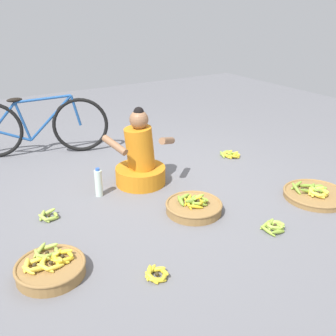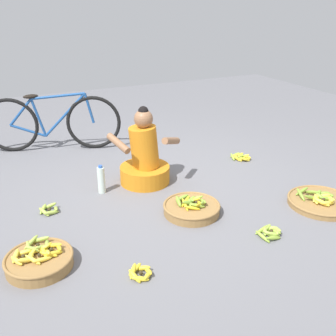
{
  "view_description": "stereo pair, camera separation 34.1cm",
  "coord_description": "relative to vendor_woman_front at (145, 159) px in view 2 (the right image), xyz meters",
  "views": [
    {
      "loc": [
        -1.74,
        -3.03,
        1.79
      ],
      "look_at": [
        0.0,
        -0.2,
        0.35
      ],
      "focal_mm": 41.93,
      "sensor_mm": 36.0,
      "label": 1
    },
    {
      "loc": [
        -1.44,
        -3.19,
        1.79
      ],
      "look_at": [
        0.0,
        -0.2,
        0.35
      ],
      "focal_mm": 41.93,
      "sensor_mm": 36.0,
      "label": 2
    }
  ],
  "objects": [
    {
      "name": "ground_plane",
      "position": [
        0.03,
        -0.3,
        -0.26
      ],
      "size": [
        10.0,
        10.0,
        0.0
      ],
      "primitive_type": "plane",
      "color": "slate"
    },
    {
      "name": "vendor_woman_front",
      "position": [
        0.0,
        0.0,
        0.0
      ],
      "size": [
        0.73,
        0.54,
        0.82
      ],
      "color": "orange",
      "rests_on": "ground"
    },
    {
      "name": "bicycle_leaning",
      "position": [
        -0.67,
        1.4,
        0.09
      ],
      "size": [
        1.62,
        0.6,
        0.73
      ],
      "color": "black",
      "rests_on": "ground"
    },
    {
      "name": "banana_basket_mid_left",
      "position": [
        0.13,
        -0.79,
        -0.21
      ],
      "size": [
        0.52,
        0.52,
        0.16
      ],
      "color": "olive",
      "rests_on": "ground"
    },
    {
      "name": "banana_basket_back_left",
      "position": [
        1.3,
        -1.18,
        -0.22
      ],
      "size": [
        0.62,
        0.62,
        0.14
      ],
      "color": "olive",
      "rests_on": "ground"
    },
    {
      "name": "banana_basket_mid_right",
      "position": [
        -1.24,
        -0.99,
        -0.2
      ],
      "size": [
        0.49,
        0.49,
        0.16
      ],
      "color": "olive",
      "rests_on": "ground"
    },
    {
      "name": "loose_bananas_near_vendor",
      "position": [
        -1.03,
        -0.22,
        -0.24
      ],
      "size": [
        0.19,
        0.2,
        0.08
      ],
      "color": "#9EB747",
      "rests_on": "ground"
    },
    {
      "name": "loose_bananas_front_left",
      "position": [
        -0.62,
        -1.4,
        -0.24
      ],
      "size": [
        0.19,
        0.19,
        0.08
      ],
      "color": "yellow",
      "rests_on": "ground"
    },
    {
      "name": "loose_bananas_near_bicycle",
      "position": [
        1.29,
        0.09,
        -0.24
      ],
      "size": [
        0.23,
        0.24,
        0.08
      ],
      "color": "yellow",
      "rests_on": "ground"
    },
    {
      "name": "loose_bananas_front_right",
      "position": [
        0.54,
        -1.38,
        -0.24
      ],
      "size": [
        0.24,
        0.2,
        0.07
      ],
      "color": "#9EB747",
      "rests_on": "ground"
    },
    {
      "name": "water_bottle",
      "position": [
        -0.48,
        -0.04,
        -0.13
      ],
      "size": [
        0.07,
        0.07,
        0.29
      ],
      "color": "silver",
      "rests_on": "ground"
    }
  ]
}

